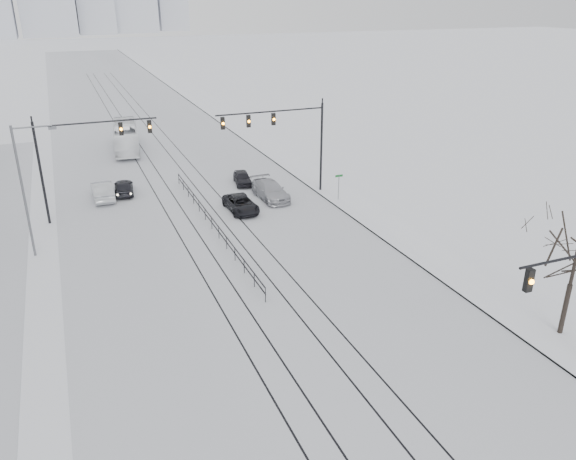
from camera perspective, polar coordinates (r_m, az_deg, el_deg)
The scene contains 16 objects.
road at distance 71.48m, azimuth -14.02°, elevation 8.72°, with size 22.00×260.00×0.02m, color silver.
sidewalk_east at distance 74.47m, azimuth -3.60°, elevation 9.95°, with size 5.00×260.00×0.16m, color white.
curb at distance 73.75m, azimuth -5.43°, elevation 9.75°, with size 0.10×260.00×0.12m, color gray.
tram_rails at distance 52.47m, azimuth -10.55°, elevation 4.02°, with size 5.30×180.00×0.01m.
traffic_mast_ne at distance 48.51m, azimuth -0.18°, elevation 9.93°, with size 9.60×0.37×8.00m.
traffic_mast_nw at distance 46.21m, azimuth -20.41°, elevation 7.61°, with size 9.10×0.37×8.00m.
street_light_west at distance 40.59m, azimuth -25.03°, elevation 4.38°, with size 2.73×0.25×9.00m.
bare_tree at distance 31.32m, azimuth 27.22°, elevation -2.55°, with size 4.40×4.40×6.10m.
median_fence at distance 43.12m, azimuth -7.76°, elevation 0.74°, with size 0.06×24.00×1.00m.
street_sign at distance 48.47m, azimuth 5.18°, elevation 4.72°, with size 0.70×0.06×2.40m.
sedan_sb_inner at distance 52.40m, azimuth -16.35°, elevation 4.21°, with size 1.63×4.04×1.38m, color black.
sedan_sb_outer at distance 51.65m, azimuth -18.34°, elevation 3.83°, with size 1.68×4.81×1.58m, color #B4B8BC.
sedan_nb_front at distance 46.43m, azimuth -4.81°, elevation 2.64°, with size 2.09×4.52×1.26m, color black.
sedan_nb_right at distance 49.15m, azimuth -1.79°, elevation 4.02°, with size 2.12×5.22×1.52m, color #A8A9B0.
sedan_nb_far at distance 53.24m, azimuth -4.65°, elevation 5.29°, with size 1.46×3.64×1.24m, color black.
box_truck at distance 67.47m, azimuth -16.15°, elevation 9.03°, with size 2.59×11.06×3.08m, color white.
Camera 1 is at (-9.52, -8.88, 16.54)m, focal length 35.00 mm.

